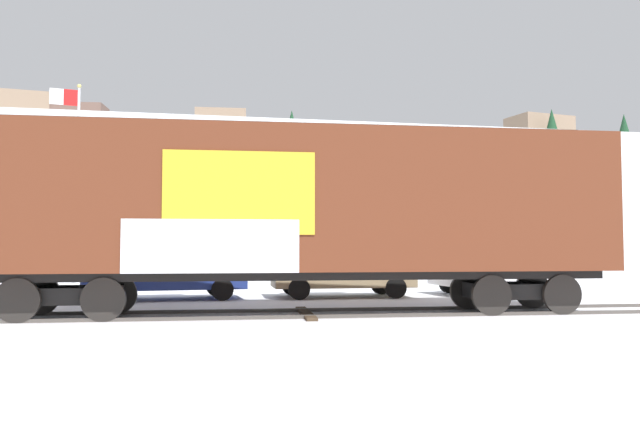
% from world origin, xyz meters
% --- Properties ---
extents(ground_plane, '(260.00, 260.00, 0.00)m').
position_xyz_m(ground_plane, '(0.00, 0.00, 0.00)').
color(ground_plane, silver).
extents(track, '(59.99, 5.00, 0.08)m').
position_xyz_m(track, '(-1.46, 0.10, 0.04)').
color(track, '#4C4742').
rests_on(track, ground_plane).
extents(freight_car, '(14.29, 3.52, 4.40)m').
position_xyz_m(freight_car, '(0.19, -0.00, 2.51)').
color(freight_car, '#5B2B19').
rests_on(freight_car, ground_plane).
extents(flagpole, '(1.25, 0.30, 8.56)m').
position_xyz_m(flagpole, '(-7.46, 13.80, 5.22)').
color(flagpole, silver).
rests_on(flagpole, ground_plane).
extents(hillside, '(158.43, 42.49, 18.21)m').
position_xyz_m(hillside, '(0.02, 63.53, 6.74)').
color(hillside, silver).
rests_on(hillside, ground_plane).
extents(parked_car_blue, '(4.70, 2.20, 1.61)m').
position_xyz_m(parked_car_blue, '(-3.16, 4.84, 0.81)').
color(parked_car_blue, navy).
rests_on(parked_car_blue, ground_plane).
extents(parked_car_tan, '(4.34, 1.97, 1.75)m').
position_xyz_m(parked_car_tan, '(2.16, 4.74, 0.87)').
color(parked_car_tan, '#9E8966').
rests_on(parked_car_tan, ground_plane).
extents(parked_car_white, '(4.83, 2.18, 1.56)m').
position_xyz_m(parked_car_white, '(7.73, 4.85, 0.80)').
color(parked_car_white, silver).
rests_on(parked_car_white, ground_plane).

